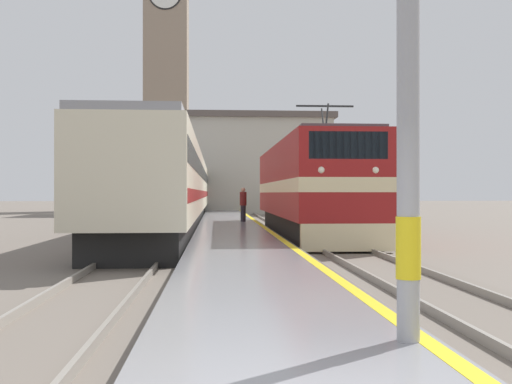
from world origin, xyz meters
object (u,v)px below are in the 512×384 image
passenger_train (175,188)px  person_on_platform (243,204)px  locomotive_train (308,188)px  clock_tower (167,63)px

passenger_train → person_on_platform: size_ratio=21.33×
person_on_platform → passenger_train: bearing=153.0°
locomotive_train → person_on_platform: 5.83m
passenger_train → clock_tower: 34.53m
locomotive_train → passenger_train: locomotive_train is taller
passenger_train → person_on_platform: 3.98m
passenger_train → locomotive_train: bearing=-49.7°
locomotive_train → person_on_platform: bearing=115.2°
passenger_train → clock_tower: (-3.02, 31.67, 13.41)m
locomotive_train → clock_tower: clock_tower is taller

